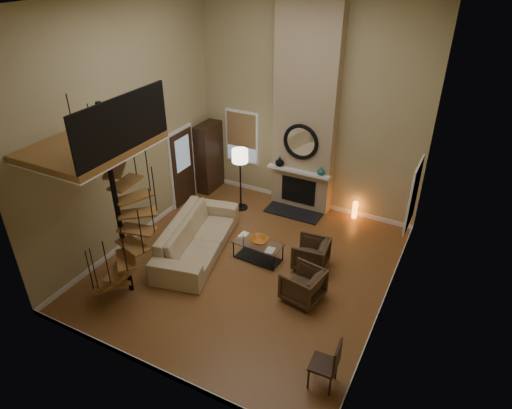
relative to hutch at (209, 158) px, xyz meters
The scene contains 32 objects.
ground 4.03m from the hutch, 45.39° to the right, with size 6.00×6.50×0.01m, color #9B6332.
back_wall 3.32m from the hutch, ahead, with size 6.00×0.02×5.50m, color tan.
front_wall 6.87m from the hutch, 65.52° to the right, with size 6.00×0.02×5.50m, color tan.
left_wall 3.33m from the hutch, 95.15° to the right, with size 0.02×6.50×5.50m, color tan.
right_wall 6.64m from the hutch, 25.86° to the right, with size 0.02×6.50×5.50m, color tan.
baseboard_back 2.92m from the hutch, ahead, with size 6.00×0.02×0.12m, color white.
baseboard_front 6.68m from the hutch, 65.48° to the right, with size 6.00×0.02×0.12m, color white.
baseboard_left 2.94m from the hutch, 94.94° to the right, with size 0.02×6.50×0.12m, color white.
baseboard_right 6.44m from the hutch, 25.90° to the right, with size 0.02×6.50×0.12m, color white.
chimney_breast 3.30m from the hutch, ahead, with size 1.60×0.38×5.50m, color tan.
hearth 2.91m from the hutch, ahead, with size 1.50×0.60×0.04m, color black.
firebox 2.78m from the hutch, ahead, with size 0.95×0.02×0.72m, color black.
mantel 2.76m from the hutch, ahead, with size 1.70×0.18×0.06m, color white.
mirror_frame 2.93m from the hutch, ahead, with size 0.94×0.94×0.10m, color black.
mirror_disc 2.93m from the hutch, ahead, with size 0.80×0.80×0.01m, color white.
vase_left 2.23m from the hutch, ahead, with size 0.24×0.24×0.25m, color black.
vase_right 3.37m from the hutch, ahead, with size 0.20×0.20×0.21m, color #195758.
window_back 1.17m from the hutch, 27.16° to the left, with size 1.02×0.06×1.52m.
window_right 5.82m from the hutch, ahead, with size 0.06×1.02×1.52m.
entry_door 1.01m from the hutch, 101.78° to the right, with size 0.10×1.05×2.16m.
loft 5.17m from the hutch, 81.27° to the right, with size 1.70×2.20×1.09m.
spiral_stair 4.75m from the hutch, 78.07° to the right, with size 1.47×1.47×4.06m.
hutch is the anchor object (origin of this frame).
sofa 3.18m from the hutch, 63.09° to the right, with size 2.94×1.15×0.86m, color #C6B08A.
armchair_near 4.64m from the hutch, 27.95° to the right, with size 0.72×0.74×0.67m, color #493421.
armchair_far 5.40m from the hutch, 36.79° to the right, with size 0.73×0.76×0.69m, color #493421.
coffee_table 3.80m from the hutch, 40.82° to the right, with size 1.13×0.61×0.43m.
bowl 3.73m from the hutch, 40.24° to the right, with size 0.42×0.42×0.10m, color orange.
book 4.13m from the hutch, 39.21° to the right, with size 0.19×0.25×0.02m, color gray.
floor_lamp 1.56m from the hutch, 23.88° to the right, with size 0.42×0.42×1.73m.
accent_lamp 4.33m from the hutch, ahead, with size 0.13×0.13×0.46m, color orange.
side_chair 7.33m from the hutch, 42.62° to the right, with size 0.45×0.44×0.94m.
Camera 1 is at (3.87, -7.08, 6.32)m, focal length 31.77 mm.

